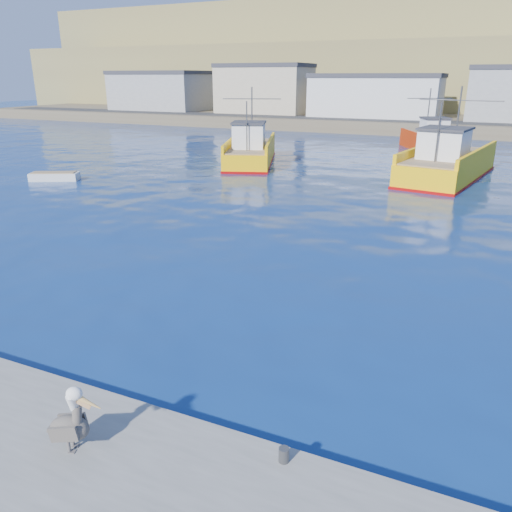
{
  "coord_description": "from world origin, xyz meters",
  "views": [
    {
      "loc": [
        5.63,
        -10.46,
        7.33
      ],
      "look_at": [
        -1.11,
        4.39,
        1.43
      ],
      "focal_mm": 35.0,
      "sensor_mm": 36.0,
      "label": 1
    }
  ],
  "objects": [
    {
      "name": "trawler_yellow_b",
      "position": [
        3.17,
        29.72,
        1.12
      ],
      "size": [
        6.58,
        13.35,
        6.7
      ],
      "color": "#FFBC05",
      "rests_on": "ground"
    },
    {
      "name": "skiff_left",
      "position": [
        -23.32,
        16.95,
        0.24
      ],
      "size": [
        3.65,
        2.63,
        0.75
      ],
      "color": "silver",
      "rests_on": "ground"
    },
    {
      "name": "pelican",
      "position": [
        -0.82,
        -4.77,
        1.1
      ],
      "size": [
        1.13,
        0.68,
        1.42
      ],
      "color": "#595451",
      "rests_on": "dock"
    },
    {
      "name": "boat_orange",
      "position": [
        0.2,
        45.1,
        1.06
      ],
      "size": [
        6.84,
        9.48,
        6.16
      ],
      "color": "#BE2601",
      "rests_on": "ground"
    },
    {
      "name": "dock_bollards",
      "position": [
        0.6,
        -3.4,
        0.65
      ],
      "size": [
        36.2,
        0.2,
        0.3
      ],
      "color": "#4C4C4C",
      "rests_on": "dock"
    },
    {
      "name": "far_shore",
      "position": [
        0.0,
        109.2,
        8.98
      ],
      "size": [
        200.0,
        81.0,
        24.0
      ],
      "color": "brown",
      "rests_on": "ground"
    },
    {
      "name": "trawler_yellow_a",
      "position": [
        -13.29,
        30.05,
        1.04
      ],
      "size": [
        7.29,
        11.88,
        6.51
      ],
      "color": "#FFBC05",
      "rests_on": "ground"
    },
    {
      "name": "ground",
      "position": [
        0.0,
        0.0,
        0.0
      ],
      "size": [
        260.0,
        260.0,
        0.0
      ],
      "primitive_type": "plane",
      "color": "#071B54",
      "rests_on": "ground"
    }
  ]
}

